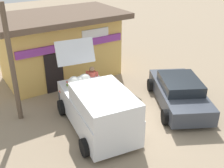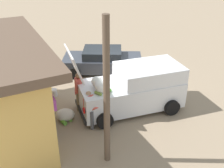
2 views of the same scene
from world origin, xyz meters
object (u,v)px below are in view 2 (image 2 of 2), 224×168
at_px(vendor_standing, 79,88).
at_px(paint_bucket, 54,93).
at_px(customer_bending, 93,107).
at_px(unloaded_banana_pile, 65,115).
at_px(delivery_van, 134,88).
at_px(parked_sedan, 103,61).

xyz_separation_m(vendor_standing, paint_bucket, (1.57, 0.72, -0.82)).
bearing_deg(paint_bucket, customer_bending, -165.22).
height_order(vendor_standing, unloaded_banana_pile, vendor_standing).
relative_size(delivery_van, vendor_standing, 2.86).
bearing_deg(paint_bucket, vendor_standing, -155.20).
xyz_separation_m(delivery_van, parked_sedan, (4.02, -0.39, -0.33)).
distance_m(parked_sedan, customer_bending, 5.07).
distance_m(vendor_standing, paint_bucket, 1.91).
distance_m(vendor_standing, unloaded_banana_pile, 1.25).
bearing_deg(vendor_standing, unloaded_banana_pile, 122.76).
relative_size(unloaded_banana_pile, paint_bucket, 2.64).
xyz_separation_m(delivery_van, paint_bucket, (2.52, 2.84, -0.78)).
bearing_deg(customer_bending, unloaded_banana_pile, 47.23).
bearing_deg(vendor_standing, paint_bucket, 24.80).
relative_size(delivery_van, paint_bucket, 14.04).
distance_m(unloaded_banana_pile, paint_bucket, 2.11).
bearing_deg(delivery_van, paint_bucket, 48.36).
relative_size(parked_sedan, vendor_standing, 2.72).
height_order(parked_sedan, customer_bending, customer_bending).
xyz_separation_m(parked_sedan, unloaded_banana_pile, (-3.61, 3.34, -0.39)).
relative_size(parked_sedan, unloaded_banana_pile, 5.07).
bearing_deg(delivery_van, unloaded_banana_pile, 82.01).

